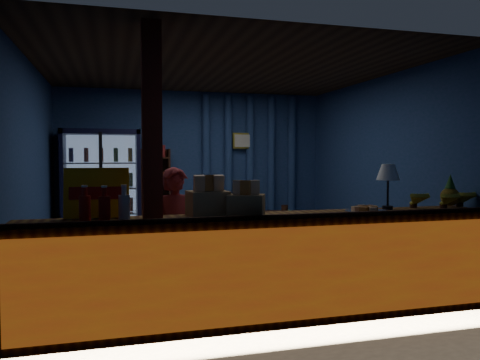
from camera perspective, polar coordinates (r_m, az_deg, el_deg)
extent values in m
plane|color=#515154|center=(6.22, -2.10, -10.85)|extent=(4.60, 4.60, 0.00)
plane|color=navy|center=(8.20, -5.60, 1.66)|extent=(4.60, 0.00, 4.60)
plane|color=navy|center=(3.94, 5.13, 0.23)|extent=(4.60, 0.00, 4.60)
plane|color=navy|center=(5.96, -24.19, 0.92)|extent=(0.00, 4.40, 4.40)
plane|color=navy|center=(6.94, 16.72, 1.31)|extent=(0.00, 4.40, 4.40)
plane|color=#472D19|center=(6.14, -2.15, 13.41)|extent=(4.60, 4.60, 0.00)
cube|color=brown|center=(4.33, 3.68, -10.54)|extent=(4.40, 0.55, 0.95)
cube|color=red|center=(4.07, 5.03, -11.45)|extent=(4.35, 0.02, 0.81)
cube|color=#351C11|center=(3.99, 4.96, -4.49)|extent=(4.40, 0.04, 0.04)
cube|color=maroon|center=(4.00, -10.65, 0.23)|extent=(0.16, 0.16, 2.60)
cube|color=black|center=(8.03, -16.47, -0.98)|extent=(1.20, 0.06, 1.90)
cube|color=black|center=(7.79, -20.70, -1.16)|extent=(0.06, 0.60, 1.90)
cube|color=black|center=(7.77, -12.30, -1.05)|extent=(0.06, 0.60, 1.90)
cube|color=black|center=(7.75, -16.61, 5.62)|extent=(1.20, 0.60, 0.08)
cube|color=black|center=(7.87, -16.41, -7.73)|extent=(1.20, 0.60, 0.08)
cube|color=#99B2D8|center=(7.98, -16.47, -1.00)|extent=(1.08, 0.02, 1.74)
cube|color=white|center=(7.48, -16.56, -1.26)|extent=(1.12, 0.02, 1.78)
cube|color=black|center=(7.46, -16.56, -1.27)|extent=(0.05, 0.05, 1.80)
cube|color=silver|center=(7.85, -16.43, -6.80)|extent=(1.08, 0.48, 0.02)
cylinder|color=#BC381A|center=(7.85, -19.74, -5.89)|extent=(0.07, 0.07, 0.22)
cylinder|color=#246419|center=(7.84, -18.09, -5.88)|extent=(0.07, 0.07, 0.22)
cylinder|color=#B1811B|center=(7.83, -16.44, -5.86)|extent=(0.07, 0.07, 0.22)
cylinder|color=navy|center=(7.83, -14.78, -5.84)|extent=(0.07, 0.07, 0.22)
cylinder|color=maroon|center=(7.83, -13.13, -5.81)|extent=(0.07, 0.07, 0.22)
cube|color=silver|center=(7.79, -16.47, -3.90)|extent=(1.08, 0.48, 0.02)
cylinder|color=#246419|center=(7.80, -19.79, -2.99)|extent=(0.07, 0.07, 0.22)
cylinder|color=#B1811B|center=(7.79, -18.14, -2.97)|extent=(0.07, 0.07, 0.22)
cylinder|color=navy|center=(7.78, -16.48, -2.95)|extent=(0.07, 0.07, 0.22)
cylinder|color=maroon|center=(7.78, -14.82, -2.93)|extent=(0.07, 0.07, 0.22)
cylinder|color=#BC381A|center=(7.78, -13.17, -2.90)|extent=(0.07, 0.07, 0.22)
cube|color=silver|center=(7.76, -16.51, -0.96)|extent=(1.08, 0.48, 0.02)
cylinder|color=#B1811B|center=(7.77, -19.84, -0.05)|extent=(0.07, 0.07, 0.22)
cylinder|color=navy|center=(7.76, -18.19, -0.03)|extent=(0.07, 0.07, 0.22)
cylinder|color=maroon|center=(7.75, -16.53, -0.01)|extent=(0.07, 0.07, 0.22)
cylinder|color=#BC381A|center=(7.75, -14.86, 0.02)|extent=(0.07, 0.07, 0.22)
cylinder|color=#246419|center=(7.75, -13.20, 0.04)|extent=(0.07, 0.07, 0.22)
cube|color=silver|center=(7.74, -16.56, 1.99)|extent=(1.08, 0.48, 0.02)
cylinder|color=navy|center=(7.76, -19.90, 2.90)|extent=(0.07, 0.07, 0.22)
cylinder|color=maroon|center=(7.75, -18.24, 2.93)|extent=(0.07, 0.07, 0.22)
cylinder|color=#BC381A|center=(7.74, -16.57, 2.95)|extent=(0.07, 0.07, 0.22)
cylinder|color=#246419|center=(7.74, -14.90, 2.98)|extent=(0.07, 0.07, 0.22)
cylinder|color=#B1811B|center=(7.74, -13.24, 3.00)|extent=(0.07, 0.07, 0.22)
cube|color=#351C11|center=(8.09, -10.42, -1.94)|extent=(0.50, 0.02, 1.60)
cube|color=#351C11|center=(7.95, -12.03, -2.04)|extent=(0.03, 0.28, 1.60)
cube|color=#351C11|center=(7.99, -8.66, -1.99)|extent=(0.03, 0.28, 1.60)
cube|color=#351C11|center=(8.06, -10.29, -6.98)|extent=(0.46, 0.26, 0.02)
cube|color=#351C11|center=(7.99, -10.32, -3.80)|extent=(0.46, 0.26, 0.02)
cube|color=#351C11|center=(7.95, -10.35, -0.58)|extent=(0.46, 0.26, 0.02)
cube|color=#351C11|center=(7.94, -10.38, 2.67)|extent=(0.46, 0.26, 0.02)
cylinder|color=navy|center=(8.18, -4.15, 1.66)|extent=(0.14, 0.14, 2.50)
cylinder|color=navy|center=(8.27, -1.42, 1.69)|extent=(0.14, 0.14, 2.50)
cylinder|color=navy|center=(8.37, 1.24, 1.70)|extent=(0.14, 0.14, 2.50)
cylinder|color=navy|center=(8.49, 3.83, 1.71)|extent=(0.14, 0.14, 2.50)
cylinder|color=navy|center=(8.63, 6.34, 1.72)|extent=(0.14, 0.14, 2.50)
cube|color=gold|center=(8.29, 0.32, 4.80)|extent=(0.36, 0.03, 0.28)
cube|color=silver|center=(8.27, 0.36, 4.80)|extent=(0.30, 0.01, 0.22)
imported|color=maroon|center=(4.72, -7.80, -6.81)|extent=(0.52, 0.35, 1.37)
imported|color=#63C261|center=(7.75, 4.78, -5.91)|extent=(0.67, 0.69, 0.58)
cube|color=#351C11|center=(7.84, 5.45, -5.90)|extent=(0.70, 0.58, 0.56)
cylinder|color=#351C11|center=(7.80, 5.46, -3.47)|extent=(0.11, 0.11, 0.11)
cube|color=yellow|center=(4.22, -17.06, -1.51)|extent=(0.55, 0.14, 0.43)
cube|color=#A9140B|center=(4.20, -17.07, -1.53)|extent=(0.46, 0.06, 0.11)
cylinder|color=#A9140B|center=(3.98, -18.39, -3.38)|extent=(0.09, 0.09, 0.22)
cylinder|color=#A9140B|center=(3.97, -18.42, -1.24)|extent=(0.04, 0.04, 0.08)
cylinder|color=white|center=(3.97, -18.43, -0.74)|extent=(0.05, 0.05, 0.02)
cylinder|color=#A9140B|center=(3.90, -16.18, -3.48)|extent=(0.09, 0.09, 0.22)
cylinder|color=#A9140B|center=(3.88, -16.22, -1.29)|extent=(0.04, 0.04, 0.08)
cylinder|color=white|center=(3.88, -16.22, -0.78)|extent=(0.05, 0.05, 0.02)
cylinder|color=silver|center=(3.98, -13.94, -3.32)|extent=(0.09, 0.09, 0.22)
cylinder|color=silver|center=(3.96, -13.97, -1.18)|extent=(0.04, 0.04, 0.08)
cylinder|color=white|center=(3.96, -13.97, -0.68)|extent=(0.05, 0.05, 0.02)
cube|color=#AD7F54|center=(4.09, 0.77, -3.18)|extent=(0.38, 0.36, 0.20)
cube|color=orange|center=(4.09, -0.30, -0.89)|extent=(0.10, 0.08, 0.13)
cube|color=#B66622|center=(4.08, 0.77, -0.91)|extent=(0.10, 0.08, 0.13)
cube|color=orange|center=(4.07, 1.84, -0.92)|extent=(0.10, 0.08, 0.13)
cube|color=#AD7F54|center=(4.19, -3.95, -2.87)|extent=(0.37, 0.32, 0.22)
cube|color=orange|center=(4.15, -5.10, -0.40)|extent=(0.10, 0.07, 0.14)
cube|color=#B66622|center=(4.17, -3.96, -0.37)|extent=(0.10, 0.07, 0.14)
cube|color=orange|center=(4.20, -2.83, -0.35)|extent=(0.10, 0.07, 0.14)
cylinder|color=silver|center=(4.56, 15.22, -3.77)|extent=(0.41, 0.41, 0.02)
cube|color=orange|center=(4.59, 16.10, -3.30)|extent=(0.09, 0.06, 0.04)
cube|color=#B66622|center=(4.63, 15.48, -3.25)|extent=(0.11, 0.11, 0.04)
cube|color=orange|center=(4.62, 14.72, -3.25)|extent=(0.06, 0.09, 0.04)
cube|color=#B66622|center=(4.57, 14.25, -3.31)|extent=(0.11, 0.11, 0.04)
cube|color=orange|center=(4.51, 14.35, -3.39)|extent=(0.09, 0.06, 0.04)
cube|color=#B66622|center=(4.47, 14.97, -3.45)|extent=(0.11, 0.11, 0.04)
cube|color=orange|center=(4.48, 15.75, -3.45)|extent=(0.06, 0.09, 0.04)
cube|color=#B66622|center=(4.53, 16.21, -3.39)|extent=(0.11, 0.11, 0.04)
cylinder|color=black|center=(4.93, 17.54, -3.22)|extent=(0.11, 0.11, 0.04)
cylinder|color=black|center=(4.91, 17.57, -1.35)|extent=(0.02, 0.02, 0.32)
cone|color=white|center=(4.90, 17.61, 0.93)|extent=(0.23, 0.23, 0.16)
sphere|color=#835F17|center=(5.39, 24.22, -1.86)|extent=(0.19, 0.19, 0.19)
cone|color=#22591E|center=(5.38, 24.26, -0.14)|extent=(0.11, 0.11, 0.15)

